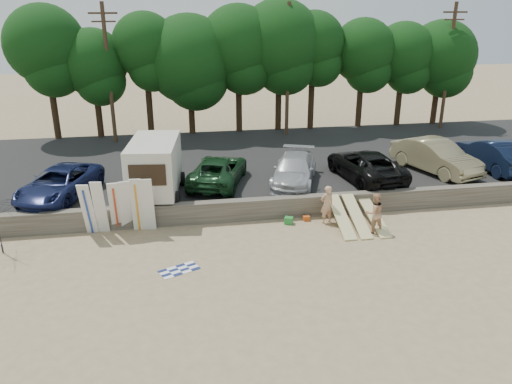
{
  "coord_description": "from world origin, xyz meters",
  "views": [
    {
      "loc": [
        -6.06,
        -18.37,
        9.55
      ],
      "look_at": [
        -2.43,
        3.0,
        1.35
      ],
      "focal_mm": 35.0,
      "sensor_mm": 36.0,
      "label": 1
    }
  ],
  "objects_px": {
    "car_3": "(365,165)",
    "car_4": "(436,156)",
    "box_trailer": "(155,165)",
    "car_5": "(493,154)",
    "beachgoer_b": "(374,213)",
    "car_1": "(218,170)",
    "car_0": "(59,184)",
    "cooler": "(289,220)",
    "beachgoer_a": "(327,205)",
    "car_2": "(294,170)"
  },
  "relations": [
    {
      "from": "car_4",
      "to": "beachgoer_a",
      "type": "bearing_deg",
      "value": -168.89
    },
    {
      "from": "car_3",
      "to": "beachgoer_b",
      "type": "height_order",
      "value": "car_3"
    },
    {
      "from": "car_3",
      "to": "beachgoer_b",
      "type": "xyz_separation_m",
      "value": [
        -1.51,
        -5.06,
        -0.55
      ]
    },
    {
      "from": "car_5",
      "to": "beachgoer_a",
      "type": "relative_size",
      "value": 2.89
    },
    {
      "from": "beachgoer_b",
      "to": "car_1",
      "type": "bearing_deg",
      "value": -47.09
    },
    {
      "from": "box_trailer",
      "to": "beachgoer_a",
      "type": "xyz_separation_m",
      "value": [
        7.74,
        -3.05,
        -1.34
      ]
    },
    {
      "from": "car_0",
      "to": "cooler",
      "type": "relative_size",
      "value": 14.02
    },
    {
      "from": "car_0",
      "to": "box_trailer",
      "type": "bearing_deg",
      "value": 13.36
    },
    {
      "from": "box_trailer",
      "to": "car_4",
      "type": "bearing_deg",
      "value": 11.2
    },
    {
      "from": "beachgoer_a",
      "to": "beachgoer_b",
      "type": "bearing_deg",
      "value": 130.0
    },
    {
      "from": "car_2",
      "to": "car_5",
      "type": "height_order",
      "value": "car_5"
    },
    {
      "from": "box_trailer",
      "to": "car_3",
      "type": "bearing_deg",
      "value": 10.35
    },
    {
      "from": "car_0",
      "to": "cooler",
      "type": "bearing_deg",
      "value": 1.37
    },
    {
      "from": "car_2",
      "to": "car_5",
      "type": "bearing_deg",
      "value": 21.92
    },
    {
      "from": "car_3",
      "to": "car_1",
      "type": "bearing_deg",
      "value": -11.13
    },
    {
      "from": "car_3",
      "to": "car_4",
      "type": "height_order",
      "value": "car_4"
    },
    {
      "from": "beachgoer_a",
      "to": "beachgoer_b",
      "type": "height_order",
      "value": "beachgoer_b"
    },
    {
      "from": "car_0",
      "to": "car_4",
      "type": "height_order",
      "value": "car_4"
    },
    {
      "from": "car_0",
      "to": "car_4",
      "type": "xyz_separation_m",
      "value": [
        19.89,
        0.76,
        0.15
      ]
    },
    {
      "from": "car_3",
      "to": "car_4",
      "type": "distance_m",
      "value": 4.33
    },
    {
      "from": "box_trailer",
      "to": "beachgoer_b",
      "type": "distance_m",
      "value": 10.55
    },
    {
      "from": "car_3",
      "to": "beachgoer_b",
      "type": "distance_m",
      "value": 5.31
    },
    {
      "from": "car_2",
      "to": "cooler",
      "type": "distance_m",
      "value": 3.85
    },
    {
      "from": "car_0",
      "to": "car_1",
      "type": "distance_m",
      "value": 7.79
    },
    {
      "from": "car_3",
      "to": "car_0",
      "type": "bearing_deg",
      "value": -6.02
    },
    {
      "from": "car_5",
      "to": "beachgoer_b",
      "type": "height_order",
      "value": "car_5"
    },
    {
      "from": "beachgoer_b",
      "to": "car_5",
      "type": "bearing_deg",
      "value": -155.15
    },
    {
      "from": "car_2",
      "to": "car_3",
      "type": "height_order",
      "value": "car_3"
    },
    {
      "from": "car_1",
      "to": "beachgoer_b",
      "type": "height_order",
      "value": "car_1"
    },
    {
      "from": "car_1",
      "to": "car_5",
      "type": "height_order",
      "value": "car_5"
    },
    {
      "from": "beachgoer_a",
      "to": "cooler",
      "type": "relative_size",
      "value": 4.79
    },
    {
      "from": "box_trailer",
      "to": "car_1",
      "type": "height_order",
      "value": "box_trailer"
    },
    {
      "from": "car_4",
      "to": "beachgoer_a",
      "type": "distance_m",
      "value": 8.7
    },
    {
      "from": "cooler",
      "to": "beachgoer_b",
      "type": "bearing_deg",
      "value": 1.28
    },
    {
      "from": "box_trailer",
      "to": "car_0",
      "type": "height_order",
      "value": "box_trailer"
    },
    {
      "from": "car_1",
      "to": "beachgoer_b",
      "type": "bearing_deg",
      "value": 156.13
    },
    {
      "from": "cooler",
      "to": "car_4",
      "type": "bearing_deg",
      "value": 47.95
    },
    {
      "from": "car_1",
      "to": "beachgoer_b",
      "type": "xyz_separation_m",
      "value": [
        6.35,
        -5.63,
        -0.5
      ]
    },
    {
      "from": "car_2",
      "to": "car_4",
      "type": "relative_size",
      "value": 0.94
    },
    {
      "from": "car_0",
      "to": "car_2",
      "type": "bearing_deg",
      "value": 19.5
    },
    {
      "from": "car_4",
      "to": "car_0",
      "type": "bearing_deg",
      "value": 164.04
    },
    {
      "from": "car_5",
      "to": "beachgoer_b",
      "type": "relative_size",
      "value": 2.85
    },
    {
      "from": "box_trailer",
      "to": "car_5",
      "type": "bearing_deg",
      "value": 10.01
    },
    {
      "from": "car_1",
      "to": "car_5",
      "type": "distance_m",
      "value": 15.62
    },
    {
      "from": "car_4",
      "to": "cooler",
      "type": "relative_size",
      "value": 14.23
    },
    {
      "from": "car_3",
      "to": "car_4",
      "type": "relative_size",
      "value": 1.03
    },
    {
      "from": "car_5",
      "to": "cooler",
      "type": "relative_size",
      "value": 13.86
    },
    {
      "from": "beachgoer_a",
      "to": "car_3",
      "type": "bearing_deg",
      "value": -144.53
    },
    {
      "from": "car_5",
      "to": "car_3",
      "type": "bearing_deg",
      "value": 0.38
    },
    {
      "from": "car_1",
      "to": "car_4",
      "type": "height_order",
      "value": "car_4"
    }
  ]
}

